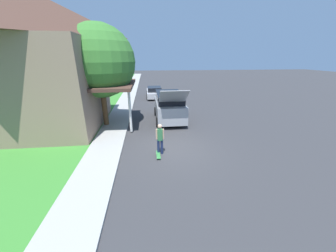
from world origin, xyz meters
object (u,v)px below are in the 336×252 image
object	(u,v)px
car_down_street	(154,92)
skateboard	(158,155)
suv_parked	(169,106)
skateboarder	(160,138)
lawn_tree_near	(99,62)

from	to	relation	value
car_down_street	skateboard	world-z (taller)	car_down_street
suv_parked	skateboarder	size ratio (longest dim) A/B	3.21
suv_parked	skateboarder	world-z (taller)	suv_parked
skateboarder	suv_parked	bearing A→B (deg)	78.37
lawn_tree_near	skateboard	size ratio (longest dim) A/B	7.89
lawn_tree_near	car_down_street	xyz separation A→B (m)	(3.87, 9.47, -3.74)
car_down_street	skateboarder	bearing A→B (deg)	-91.33
skateboarder	skateboard	bearing A→B (deg)	-114.94
lawn_tree_near	suv_parked	xyz separation A→B (m)	(4.64, 0.76, -3.25)
suv_parked	car_down_street	size ratio (longest dim) A/B	1.25
lawn_tree_near	skateboard	world-z (taller)	lawn_tree_near
skateboard	suv_parked	bearing A→B (deg)	77.74
suv_parked	car_down_street	distance (m)	8.75
lawn_tree_near	suv_parked	bearing A→B (deg)	9.31
suv_parked	skateboarder	xyz separation A→B (m)	(-1.10, -5.35, -0.23)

